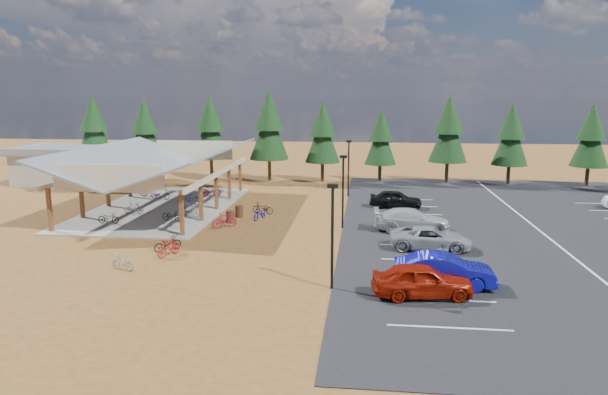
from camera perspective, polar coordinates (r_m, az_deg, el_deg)
The scene contains 38 objects.
ground at distance 36.69m, azimuth -3.92°, elevation -3.80°, with size 140.00×140.00×0.00m, color brown.
asphalt_lot at distance 40.83m, azimuth 23.45°, elevation -3.15°, with size 27.00×44.00×0.04m, color black.
concrete_pad at distance 45.95m, azimuth -14.69°, elevation -1.06°, with size 10.60×18.60×0.10m, color gray.
bike_pavilion at distance 45.34m, azimuth -14.92°, elevation 3.61°, with size 11.65×19.40×4.97m.
outbuilding at distance 61.47m, azimuth -23.35°, elevation 3.23°, with size 11.00×7.00×3.90m.
lamp_post_0 at distance 25.73m, azimuth 3.00°, elevation -3.34°, with size 0.50×0.25×5.14m.
lamp_post_1 at distance 37.46m, azimuth 4.12°, elevation 1.16°, with size 0.50×0.25×5.14m.
lamp_post_2 at distance 49.32m, azimuth 4.71°, elevation 3.51°, with size 0.50×0.25×5.14m.
trash_bin_0 at distance 39.84m, azimuth -7.77°, elevation -2.02°, with size 0.60×0.60×0.90m, color #432418.
trash_bin_1 at distance 41.58m, azimuth -6.83°, elevation -1.45°, with size 0.60×0.60×0.90m, color #432418.
pine_0 at distance 63.98m, azimuth -21.26°, elevation 6.92°, with size 3.98×3.98×9.26m.
pine_1 at distance 61.14m, azimuth -16.40°, elevation 6.88°, with size 3.84×3.84×8.94m.
pine_2 at distance 60.26m, azimuth -9.84°, elevation 7.32°, with size 4.00×4.00×9.31m.
pine_3 at distance 58.03m, azimuth -3.72°, elevation 7.56°, with size 4.16×4.16×9.70m.
pine_4 at distance 57.45m, azimuth 1.98°, elevation 6.89°, with size 3.70×3.70×8.63m.
pine_5 at distance 57.86m, azimuth 8.08°, elevation 6.31°, with size 3.35×3.35×7.80m.
pine_6 at distance 58.45m, azimuth 15.00°, elevation 6.96°, with size 3.96×3.96×9.23m.
pine_7 at distance 59.32m, azimuth 20.97°, elevation 6.18°, with size 3.61×3.61×8.42m.
pine_8 at distance 61.37m, azimuth 27.98°, elevation 5.76°, with size 3.61×3.61×8.41m.
bike_0 at distance 41.28m, azimuth -19.88°, elevation -2.02°, with size 0.57×1.63×0.86m, color black.
bike_1 at distance 44.05m, azimuth -17.49°, elevation -1.06°, with size 0.42×1.50×0.90m, color gray.
bike_2 at distance 49.43m, azimuth -14.90°, elevation 0.41°, with size 0.67×1.92×1.01m, color #14319E.
bike_3 at distance 51.06m, azimuth -15.89°, elevation 0.75°, with size 0.52×1.84×1.11m, color #9C110F.
bike_4 at distance 40.74m, azimuth -13.76°, elevation -1.85°, with size 0.56×1.60×0.84m, color black.
bike_5 at distance 41.95m, azimuth -11.97°, elevation -1.25°, with size 0.50×1.77×1.07m, color gray.
bike_6 at distance 47.54m, azimuth -11.55°, elevation 0.05°, with size 0.56×1.61×0.85m, color #262999.
bike_7 at distance 49.60m, azimuth -9.78°, elevation 0.72°, with size 0.53×1.86×1.12m, color maroon.
bike_11 at distance 32.45m, azimuth -14.04°, elevation -5.05°, with size 0.53×1.86×1.12m, color maroon.
bike_12 at distance 33.52m, azimuth -14.17°, elevation -4.71°, with size 0.62×1.77×0.93m, color black.
bike_13 at distance 30.64m, azimuth -18.53°, elevation -6.48°, with size 0.42×1.47×0.89m, color gray.
bike_14 at distance 40.58m, azimuth -4.67°, elevation -1.69°, with size 0.62×1.78×0.94m, color navy.
bike_15 at distance 38.42m, azimuth -8.37°, elevation -2.36°, with size 0.52×1.85×1.11m, color maroon.
bike_16 at distance 42.51m, azimuth -4.36°, elevation -1.12°, with size 0.61×1.76×0.92m, color black.
car_0 at distance 25.85m, azimuth 12.33°, elevation -8.50°, with size 1.86×4.61×1.57m, color #911606.
car_1 at distance 27.41m, azimuth 14.53°, elevation -7.44°, with size 1.69×4.84×1.60m, color #0D0D8B.
car_2 at distance 33.64m, azimuth 13.20°, elevation -4.17°, with size 2.25×4.88×1.36m, color gray.
car_3 at distance 37.78m, azimuth 11.29°, elevation -2.32°, with size 2.11×5.19×1.51m, color #B3B3B3.
car_4 at distance 45.14m, azimuth 9.63°, elevation -0.15°, with size 1.70×4.23×1.44m, color black.
Camera 1 is at (6.47, -34.89, 9.31)m, focal length 32.00 mm.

